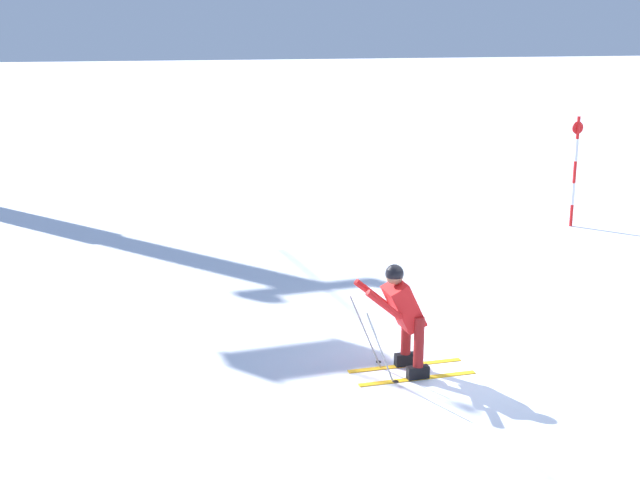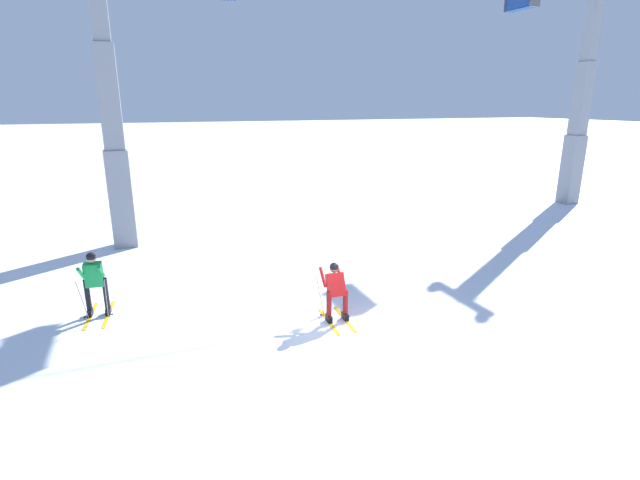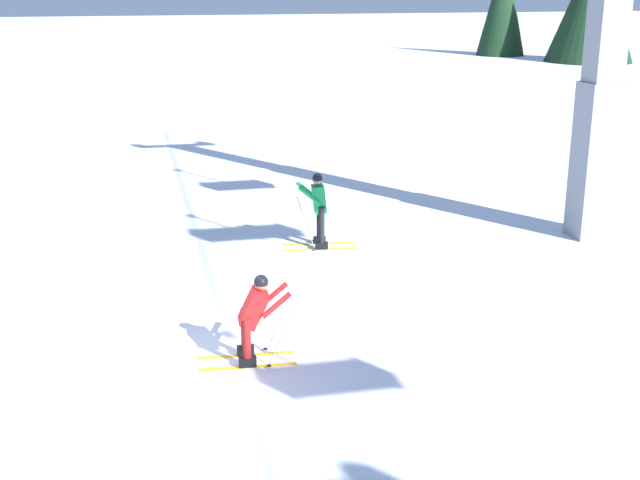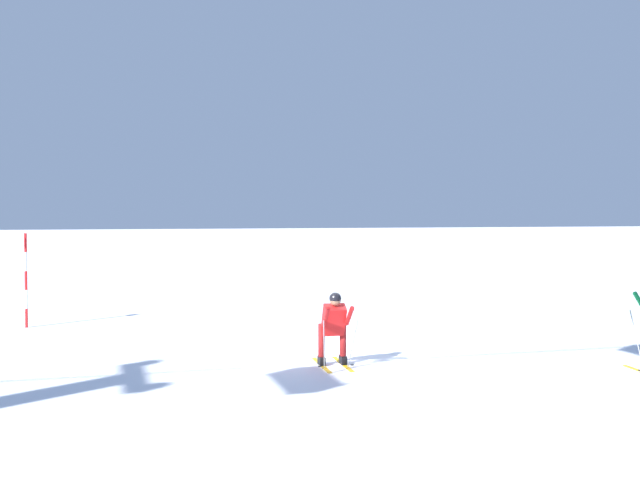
# 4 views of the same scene
# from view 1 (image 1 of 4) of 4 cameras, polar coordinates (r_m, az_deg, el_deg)

# --- Properties ---
(ground_plane) EXTENTS (260.00, 260.00, 0.00)m
(ground_plane) POSITION_cam_1_polar(r_m,az_deg,el_deg) (10.94, 11.61, -8.76)
(ground_plane) COLOR white
(skier_carving_main) EXTENTS (0.73, 1.59, 1.58)m
(skier_carving_main) POSITION_cam_1_polar(r_m,az_deg,el_deg) (10.28, 5.82, -5.05)
(skier_carving_main) COLOR yellow
(skier_carving_main) RESTS_ON ground_plane
(trail_marker_pole) EXTENTS (0.07, 0.28, 2.47)m
(trail_marker_pole) POSITION_cam_1_polar(r_m,az_deg,el_deg) (19.01, 17.47, 4.83)
(trail_marker_pole) COLOR red
(trail_marker_pole) RESTS_ON ground_plane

